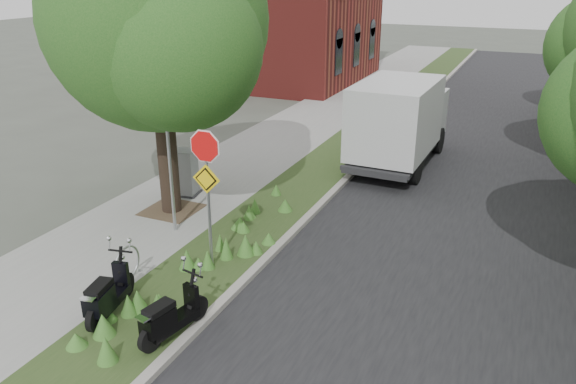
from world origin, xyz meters
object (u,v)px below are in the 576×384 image
object	(u,v)px
scooter_far	(105,300)
utility_cabinet	(181,173)
box_truck	(400,118)
sign_assembly	(206,172)
scooter_near	(167,321)

from	to	relation	value
scooter_far	utility_cabinet	distance (m)	6.23
scooter_far	box_truck	distance (m)	11.57
sign_assembly	box_truck	distance (m)	8.97
box_truck	utility_cabinet	size ratio (longest dim) A/B	4.16
sign_assembly	box_truck	xyz separation A→B (m)	(1.95, 8.73, -0.71)
scooter_near	sign_assembly	bearing A→B (deg)	104.62
sign_assembly	utility_cabinet	size ratio (longest dim) A/B	2.42
box_truck	utility_cabinet	xyz separation A→B (m)	(-4.98, -5.39, -0.86)
utility_cabinet	box_truck	bearing A→B (deg)	47.28
sign_assembly	scooter_far	size ratio (longest dim) A/B	1.94
scooter_near	scooter_far	world-z (taller)	scooter_far
sign_assembly	scooter_near	distance (m)	3.21
box_truck	utility_cabinet	world-z (taller)	box_truck
scooter_near	utility_cabinet	world-z (taller)	utility_cabinet
scooter_far	utility_cabinet	size ratio (longest dim) A/B	1.25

